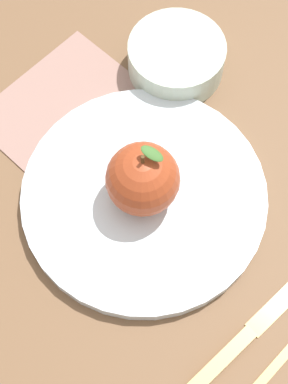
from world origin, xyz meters
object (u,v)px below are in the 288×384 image
object	(u,v)px
side_bowl	(176,56)
linen_napkin	(60,103)
dinner_plate	(144,196)
knife	(253,330)
apple	(143,179)

from	to	relation	value
side_bowl	linen_napkin	size ratio (longest dim) A/B	0.65
dinner_plate	knife	distance (m)	0.18
apple	linen_napkin	size ratio (longest dim) A/B	0.50
side_bowl	linen_napkin	xyz separation A→B (m)	(-0.15, 0.02, -0.02)
apple	knife	distance (m)	0.19
dinner_plate	side_bowl	xyz separation A→B (m)	(0.11, 0.14, 0.02)
knife	linen_napkin	bearing A→B (deg)	100.72
knife	linen_napkin	xyz separation A→B (m)	(-0.06, 0.33, -0.00)
dinner_plate	knife	xyz separation A→B (m)	(0.03, -0.18, -0.01)
dinner_plate	knife	world-z (taller)	dinner_plate
dinner_plate	apple	world-z (taller)	apple
apple	linen_napkin	distance (m)	0.17
apple	dinner_plate	bearing A→B (deg)	22.49
dinner_plate	apple	bearing A→B (deg)	-157.51
apple	knife	world-z (taller)	apple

